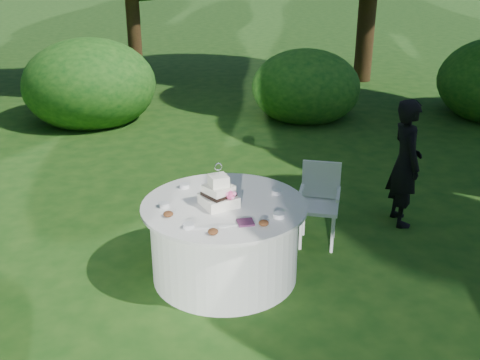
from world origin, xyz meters
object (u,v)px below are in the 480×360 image
Objects in this scene: guest at (405,163)px; cake at (219,194)px; napkins at (246,222)px; chair at (320,197)px; table at (225,240)px.

cake is at bearing 115.42° from guest.
cake is (-0.17, 0.41, 0.10)m from napkins.
guest is at bearing 19.45° from cake.
guest is 1.14m from chair.
chair is (-1.08, -0.26, -0.22)m from guest.
napkins is at bearing -74.82° from table.
cake is at bearing -155.31° from chair.
guest reaches higher than napkins.
chair reaches higher than table.
napkins is 0.45m from cake.
guest is 2.39m from cake.
chair is (1.17, 0.54, -0.37)m from cake.
table is 1.76× the size of chair.
table is (-2.20, -0.77, -0.35)m from guest.
cake is 1.34m from chair.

